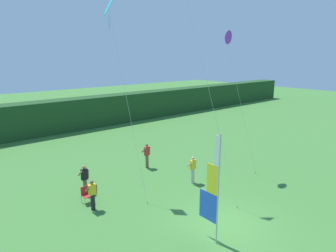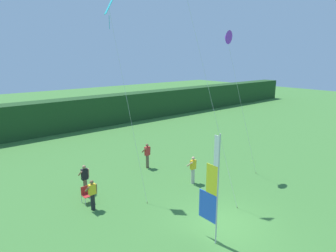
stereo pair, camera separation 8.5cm
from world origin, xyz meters
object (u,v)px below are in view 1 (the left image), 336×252
(folding_chair, at_px, (86,194))
(kite_cyan_diamond_1, at_px, (111,21))
(banner_flag, at_px, (213,191))
(person_near_banner, at_px, (85,178))
(person_far_left, at_px, (147,155))
(kite_purple_delta_2, at_px, (227,38))
(person_mid_field, at_px, (193,169))
(person_far_right, at_px, (92,194))

(folding_chair, distance_m, kite_cyan_diamond_1, 9.26)
(banner_flag, height_order, person_near_banner, banner_flag)
(banner_flag, distance_m, person_far_left, 9.05)
(folding_chair, bearing_deg, kite_purple_delta_2, -9.72)
(person_mid_field, height_order, folding_chair, person_mid_field)
(kite_purple_delta_2, bearing_deg, kite_cyan_diamond_1, 163.42)
(person_near_banner, height_order, person_far_left, person_far_left)
(person_near_banner, height_order, folding_chair, person_near_banner)
(person_far_left, relative_size, folding_chair, 1.99)
(person_near_banner, distance_m, person_far_left, 5.10)
(kite_cyan_diamond_1, height_order, kite_purple_delta_2, kite_cyan_diamond_1)
(person_near_banner, relative_size, kite_purple_delta_2, 0.18)
(banner_flag, bearing_deg, person_far_right, 115.89)
(person_far_left, relative_size, kite_purple_delta_2, 0.19)
(person_far_left, bearing_deg, folding_chair, -160.30)
(person_mid_field, height_order, kite_cyan_diamond_1, kite_cyan_diamond_1)
(folding_chair, bearing_deg, person_near_banner, 68.54)
(folding_chair, height_order, kite_cyan_diamond_1, kite_cyan_diamond_1)
(kite_cyan_diamond_1, bearing_deg, person_far_right, -148.35)
(person_mid_field, xyz_separation_m, person_far_right, (-6.21, 0.97, -0.06))
(person_far_right, bearing_deg, banner_flag, -64.11)
(person_near_banner, height_order, kite_cyan_diamond_1, kite_cyan_diamond_1)
(person_mid_field, distance_m, folding_chair, 6.42)
(person_far_left, bearing_deg, kite_purple_delta_2, -43.22)
(folding_chair, bearing_deg, banner_flag, -68.13)
(banner_flag, bearing_deg, person_far_left, 71.57)
(person_far_right, distance_m, kite_purple_delta_2, 12.25)
(person_mid_field, bearing_deg, kite_purple_delta_2, 6.21)
(kite_cyan_diamond_1, bearing_deg, folding_chair, -167.54)
(person_mid_field, relative_size, person_far_left, 0.97)
(person_far_left, distance_m, kite_purple_delta_2, 9.40)
(banner_flag, relative_size, person_near_banner, 2.83)
(person_near_banner, xyz_separation_m, person_far_right, (-0.51, -2.02, -0.04))
(person_far_left, height_order, kite_purple_delta_2, kite_purple_delta_2)
(person_far_right, bearing_deg, kite_purple_delta_2, -3.90)
(person_far_left, bearing_deg, kite_cyan_diamond_1, -155.59)
(person_mid_field, bearing_deg, person_near_banner, 152.27)
(person_near_banner, relative_size, kite_cyan_diamond_1, 0.16)
(person_near_banner, bearing_deg, kite_purple_delta_2, -16.82)
(banner_flag, xyz_separation_m, person_mid_field, (3.49, 4.62, -1.37))
(kite_cyan_diamond_1, relative_size, kite_purple_delta_2, 1.14)
(folding_chair, distance_m, kite_purple_delta_2, 12.50)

